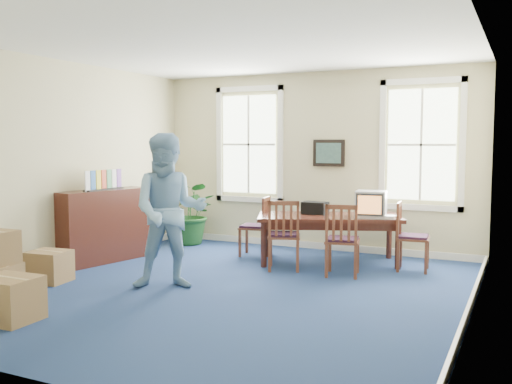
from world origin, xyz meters
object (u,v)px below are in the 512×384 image
at_px(conference_table, 329,239).
at_px(crt_tv, 371,204).
at_px(credenza, 104,223).
at_px(man, 169,211).
at_px(potted_plant, 191,213).
at_px(chair_near_left, 284,235).
at_px(cardboard_boxes, 12,264).

xyz_separation_m(conference_table, crt_tv, (0.67, 0.05, 0.59)).
height_order(crt_tv, credenza, credenza).
height_order(conference_table, crt_tv, crt_tv).
distance_m(man, potted_plant, 3.33).
bearing_deg(conference_table, crt_tv, -17.25).
xyz_separation_m(crt_tv, credenza, (-4.00, -1.55, -0.35)).
bearing_deg(chair_near_left, crt_tv, -165.43).
bearing_deg(man, cardboard_boxes, -165.02).
relative_size(crt_tv, chair_near_left, 0.46).
distance_m(crt_tv, man, 3.25).
bearing_deg(chair_near_left, potted_plant, -48.73).
bearing_deg(cardboard_boxes, chair_near_left, 52.80).
xyz_separation_m(chair_near_left, man, (-0.95, -1.68, 0.49)).
distance_m(conference_table, crt_tv, 0.89).
distance_m(chair_near_left, credenza, 2.97).
height_order(crt_tv, man, man).
relative_size(credenza, cardboard_boxes, 1.00).
bearing_deg(credenza, cardboard_boxes, -64.25).
xyz_separation_m(credenza, cardboard_boxes, (0.56, -2.32, -0.17)).
distance_m(conference_table, potted_plant, 2.96).
distance_m(credenza, cardboard_boxes, 2.40).
relative_size(potted_plant, cardboard_boxes, 0.75).
xyz_separation_m(conference_table, chair_near_left, (-0.46, -0.77, 0.15)).
bearing_deg(chair_near_left, cardboard_boxes, 31.35).
relative_size(chair_near_left, cardboard_boxes, 0.67).
distance_m(chair_near_left, cardboard_boxes, 3.83).
bearing_deg(conference_table, chair_near_left, -142.61).
height_order(conference_table, credenza, credenza).
xyz_separation_m(chair_near_left, credenza, (-2.87, -0.72, 0.09)).
xyz_separation_m(potted_plant, cardboard_boxes, (0.13, -4.31, -0.14)).
bearing_deg(man, crt_tv, 20.15).
height_order(credenza, potted_plant, credenza).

